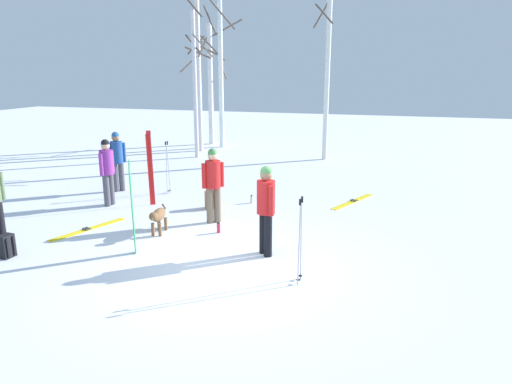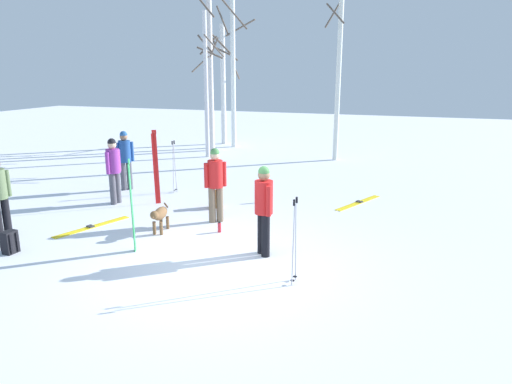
% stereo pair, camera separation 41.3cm
% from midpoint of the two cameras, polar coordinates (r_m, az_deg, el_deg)
% --- Properties ---
extents(ground_plane, '(60.00, 60.00, 0.00)m').
position_cam_midpoint_polar(ground_plane, '(8.49, -3.77, -9.01)').
color(ground_plane, white).
extents(person_0, '(0.38, 0.41, 1.72)m').
position_cam_midpoint_polar(person_0, '(13.97, -14.83, 4.19)').
color(person_0, '#4C4C56').
rests_on(person_0, ground_plane).
extents(person_2, '(0.42, 0.37, 1.72)m').
position_cam_midpoint_polar(person_2, '(10.61, -3.85, 1.42)').
color(person_2, '#72604C').
rests_on(person_2, ground_plane).
extents(person_3, '(0.38, 0.41, 1.72)m').
position_cam_midpoint_polar(person_3, '(8.66, 2.32, -1.60)').
color(person_3, black).
rests_on(person_3, ground_plane).
extents(person_4, '(0.34, 0.52, 1.72)m').
position_cam_midpoint_polar(person_4, '(12.57, -16.04, 2.97)').
color(person_4, '#4C4C56').
rests_on(person_4, ground_plane).
extents(dog, '(0.32, 0.89, 0.57)m').
position_cam_midpoint_polar(dog, '(10.21, -10.49, -2.78)').
color(dog, brown).
rests_on(dog, ground_plane).
extents(ski_pair_planted_0, '(0.12, 0.23, 1.83)m').
position_cam_midpoint_polar(ski_pair_planted_0, '(9.05, -13.60, -1.79)').
color(ski_pair_planted_0, green).
rests_on(ski_pair_planted_0, ground_plane).
extents(ski_pair_planted_1, '(0.13, 0.11, 1.93)m').
position_cam_midpoint_polar(ski_pair_planted_1, '(12.30, -11.15, 2.93)').
color(ski_pair_planted_1, red).
rests_on(ski_pair_planted_1, ground_plane).
extents(ski_pair_lying_0, '(0.77, 1.82, 0.05)m').
position_cam_midpoint_polar(ski_pair_lying_0, '(11.03, -18.27, -4.03)').
color(ski_pair_lying_0, yellow).
rests_on(ski_pair_lying_0, ground_plane).
extents(ski_pair_lying_1, '(0.95, 1.84, 0.05)m').
position_cam_midpoint_polar(ski_pair_lying_1, '(12.67, 13.28, -1.27)').
color(ski_pair_lying_1, yellow).
rests_on(ski_pair_lying_1, ground_plane).
extents(ski_poles_0, '(0.07, 0.21, 1.48)m').
position_cam_midpoint_polar(ski_poles_0, '(13.41, -9.06, 3.24)').
color(ski_poles_0, '#B2B2BC').
rests_on(ski_poles_0, ground_plane).
extents(ski_poles_1, '(0.07, 0.26, 1.45)m').
position_cam_midpoint_polar(ski_poles_1, '(7.62, 6.28, -5.66)').
color(ski_poles_1, '#B2B2BC').
rests_on(ski_poles_1, ground_plane).
extents(backpack_0, '(0.30, 0.27, 0.44)m').
position_cam_midpoint_polar(backpack_0, '(10.05, -26.75, -5.49)').
color(backpack_0, black).
rests_on(backpack_0, ground_plane).
extents(backpack_1, '(0.33, 0.34, 0.44)m').
position_cam_midpoint_polar(backpack_1, '(11.90, -4.08, -0.92)').
color(backpack_1, '#99591E').
rests_on(backpack_1, ground_plane).
extents(water_bottle_0, '(0.07, 0.07, 0.21)m').
position_cam_midpoint_polar(water_bottle_0, '(12.32, 0.98, -0.90)').
color(water_bottle_0, silver).
rests_on(water_bottle_0, ground_plane).
extents(water_bottle_1, '(0.07, 0.07, 0.23)m').
position_cam_midpoint_polar(water_bottle_1, '(10.14, -3.30, -4.31)').
color(water_bottle_1, red).
rests_on(water_bottle_1, ground_plane).
extents(birch_tree_0, '(1.51, 1.62, 5.38)m').
position_cam_midpoint_polar(birch_tree_0, '(22.08, -3.45, 13.19)').
color(birch_tree_0, silver).
rests_on(birch_tree_0, ground_plane).
extents(birch_tree_1, '(1.25, 1.26, 6.40)m').
position_cam_midpoint_polar(birch_tree_1, '(20.19, -4.98, 14.37)').
color(birch_tree_1, silver).
rests_on(birch_tree_1, ground_plane).
extents(birch_tree_2, '(1.24, 1.23, 5.55)m').
position_cam_midpoint_polar(birch_tree_2, '(18.71, -5.42, 12.95)').
color(birch_tree_2, silver).
rests_on(birch_tree_2, ground_plane).
extents(birch_tree_3, '(1.53, 1.61, 7.70)m').
position_cam_midpoint_polar(birch_tree_3, '(21.12, -2.24, 16.17)').
color(birch_tree_3, silver).
rests_on(birch_tree_3, ground_plane).
extents(birch_tree_4, '(0.81, 1.11, 7.63)m').
position_cam_midpoint_polar(birch_tree_4, '(18.24, 10.71, 16.10)').
color(birch_tree_4, silver).
rests_on(birch_tree_4, ground_plane).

